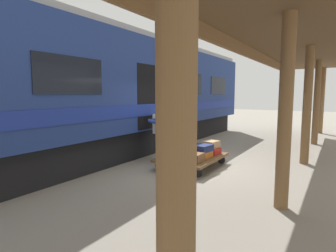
{
  "coord_description": "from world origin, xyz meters",
  "views": [
    {
      "loc": [
        -3.17,
        6.97,
        2.03
      ],
      "look_at": [
        0.86,
        0.52,
        1.15
      ],
      "focal_mm": 29.31,
      "sensor_mm": 36.0,
      "label": 1
    }
  ],
  "objects_px": {
    "porter_in_overalls": "(165,132)",
    "suitcase_tan_vintage": "(211,144)",
    "suitcase_red_plastic": "(210,151)",
    "suitcase_brown_leather": "(193,157)",
    "suitcase_navy_fabric": "(203,148)",
    "suitcase_slate_roller": "(172,154)",
    "train_car": "(113,93)",
    "suitcase_burgundy_valise": "(182,152)",
    "suitcase_gray_aluminum": "(171,146)",
    "luggage_cart": "(192,158)",
    "suitcase_orange_carryall": "(202,154)",
    "suitcase_black_hardshell": "(190,148)",
    "porter_by_door": "(160,130)"
  },
  "relations": [
    {
      "from": "porter_in_overalls",
      "to": "suitcase_tan_vintage",
      "type": "bearing_deg",
      "value": -153.11
    },
    {
      "from": "suitcase_red_plastic",
      "to": "suitcase_tan_vintage",
      "type": "bearing_deg",
      "value": -116.75
    },
    {
      "from": "suitcase_brown_leather",
      "to": "suitcase_navy_fabric",
      "type": "bearing_deg",
      "value": -91.83
    },
    {
      "from": "suitcase_slate_roller",
      "to": "suitcase_tan_vintage",
      "type": "distance_m",
      "value": 1.3
    },
    {
      "from": "train_car",
      "to": "suitcase_burgundy_valise",
      "type": "xyz_separation_m",
      "value": [
        -2.82,
        0.22,
        -1.67
      ]
    },
    {
      "from": "suitcase_red_plastic",
      "to": "suitcase_gray_aluminum",
      "type": "bearing_deg",
      "value": 58.06
    },
    {
      "from": "luggage_cart",
      "to": "suitcase_gray_aluminum",
      "type": "height_order",
      "value": "suitcase_gray_aluminum"
    },
    {
      "from": "suitcase_orange_carryall",
      "to": "suitcase_black_hardshell",
      "type": "bearing_deg",
      "value": -39.77
    },
    {
      "from": "train_car",
      "to": "suitcase_brown_leather",
      "type": "distance_m",
      "value": 3.91
    },
    {
      "from": "train_car",
      "to": "suitcase_brown_leather",
      "type": "xyz_separation_m",
      "value": [
        -3.47,
        0.76,
        -1.64
      ]
    },
    {
      "from": "luggage_cart",
      "to": "porter_in_overalls",
      "type": "height_order",
      "value": "porter_in_overalls"
    },
    {
      "from": "suitcase_burgundy_valise",
      "to": "suitcase_tan_vintage",
      "type": "bearing_deg",
      "value": -139.34
    },
    {
      "from": "train_car",
      "to": "suitcase_gray_aluminum",
      "type": "height_order",
      "value": "train_car"
    },
    {
      "from": "suitcase_orange_carryall",
      "to": "train_car",
      "type": "bearing_deg",
      "value": -3.57
    },
    {
      "from": "suitcase_orange_carryall",
      "to": "suitcase_brown_leather",
      "type": "distance_m",
      "value": 0.54
    },
    {
      "from": "suitcase_slate_roller",
      "to": "porter_in_overalls",
      "type": "height_order",
      "value": "porter_in_overalls"
    },
    {
      "from": "luggage_cart",
      "to": "suitcase_navy_fabric",
      "type": "height_order",
      "value": "suitcase_navy_fabric"
    },
    {
      "from": "suitcase_slate_roller",
      "to": "suitcase_gray_aluminum",
      "type": "xyz_separation_m",
      "value": [
        0.03,
        0.01,
        0.21
      ]
    },
    {
      "from": "suitcase_tan_vintage",
      "to": "suitcase_gray_aluminum",
      "type": "height_order",
      "value": "suitcase_gray_aluminum"
    },
    {
      "from": "suitcase_tan_vintage",
      "to": "porter_in_overalls",
      "type": "relative_size",
      "value": 0.26
    },
    {
      "from": "suitcase_navy_fabric",
      "to": "suitcase_tan_vintage",
      "type": "distance_m",
      "value": 0.58
    },
    {
      "from": "train_car",
      "to": "suitcase_brown_leather",
      "type": "bearing_deg",
      "value": 167.7
    },
    {
      "from": "suitcase_gray_aluminum",
      "to": "porter_in_overalls",
      "type": "bearing_deg",
      "value": -44.96
    },
    {
      "from": "suitcase_tan_vintage",
      "to": "porter_in_overalls",
      "type": "height_order",
      "value": "porter_in_overalls"
    },
    {
      "from": "suitcase_black_hardshell",
      "to": "porter_by_door",
      "type": "distance_m",
      "value": 1.09
    },
    {
      "from": "suitcase_burgundy_valise",
      "to": "suitcase_gray_aluminum",
      "type": "height_order",
      "value": "suitcase_gray_aluminum"
    },
    {
      "from": "suitcase_slate_roller",
      "to": "suitcase_red_plastic",
      "type": "relative_size",
      "value": 0.89
    },
    {
      "from": "suitcase_navy_fabric",
      "to": "suitcase_tan_vintage",
      "type": "height_order",
      "value": "suitcase_tan_vintage"
    },
    {
      "from": "suitcase_tan_vintage",
      "to": "porter_by_door",
      "type": "height_order",
      "value": "porter_by_door"
    },
    {
      "from": "suitcase_gray_aluminum",
      "to": "porter_by_door",
      "type": "bearing_deg",
      "value": -42.3
    },
    {
      "from": "train_car",
      "to": "suitcase_orange_carryall",
      "type": "relative_size",
      "value": 29.98
    },
    {
      "from": "train_car",
      "to": "suitcase_tan_vintage",
      "type": "relative_size",
      "value": 37.43
    },
    {
      "from": "suitcase_brown_leather",
      "to": "suitcase_tan_vintage",
      "type": "bearing_deg",
      "value": -90.8
    },
    {
      "from": "suitcase_brown_leather",
      "to": "suitcase_gray_aluminum",
      "type": "distance_m",
      "value": 0.72
    },
    {
      "from": "luggage_cart",
      "to": "suitcase_brown_leather",
      "type": "relative_size",
      "value": 4.16
    },
    {
      "from": "train_car",
      "to": "suitcase_brown_leather",
      "type": "height_order",
      "value": "train_car"
    },
    {
      "from": "suitcase_brown_leather",
      "to": "suitcase_tan_vintage",
      "type": "distance_m",
      "value": 1.12
    },
    {
      "from": "luggage_cart",
      "to": "suitcase_red_plastic",
      "type": "relative_size",
      "value": 3.86
    },
    {
      "from": "suitcase_tan_vintage",
      "to": "suitcase_gray_aluminum",
      "type": "bearing_deg",
      "value": 58.19
    },
    {
      "from": "suitcase_tan_vintage",
      "to": "suitcase_slate_roller",
      "type": "bearing_deg",
      "value": 59.12
    },
    {
      "from": "suitcase_brown_leather",
      "to": "suitcase_gray_aluminum",
      "type": "relative_size",
      "value": 0.9
    },
    {
      "from": "porter_in_overalls",
      "to": "suitcase_gray_aluminum",
      "type": "bearing_deg",
      "value": 135.04
    },
    {
      "from": "train_car",
      "to": "porter_in_overalls",
      "type": "height_order",
      "value": "train_car"
    },
    {
      "from": "suitcase_tan_vintage",
      "to": "suitcase_orange_carryall",
      "type": "bearing_deg",
      "value": 88.45
    },
    {
      "from": "suitcase_burgundy_valise",
      "to": "porter_by_door",
      "type": "bearing_deg",
      "value": -15.95
    },
    {
      "from": "suitcase_red_plastic",
      "to": "suitcase_tan_vintage",
      "type": "relative_size",
      "value": 1.15
    },
    {
      "from": "suitcase_orange_carryall",
      "to": "suitcase_burgundy_valise",
      "type": "relative_size",
      "value": 1.0
    },
    {
      "from": "suitcase_orange_carryall",
      "to": "luggage_cart",
      "type": "bearing_deg",
      "value": 0.0
    },
    {
      "from": "suitcase_black_hardshell",
      "to": "suitcase_orange_carryall",
      "type": "bearing_deg",
      "value": 140.23
    },
    {
      "from": "suitcase_gray_aluminum",
      "to": "train_car",
      "type": "bearing_deg",
      "value": -15.36
    }
  ]
}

